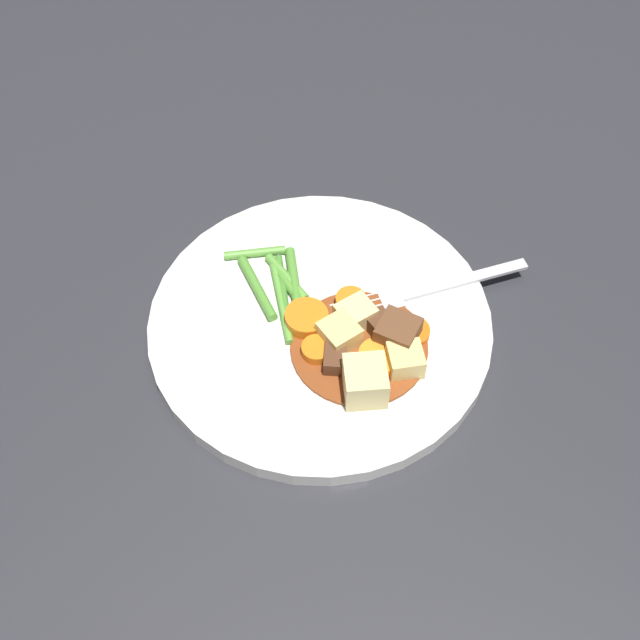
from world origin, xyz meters
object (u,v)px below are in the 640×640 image
at_px(dinner_plate, 320,325).
at_px(potato_chunk_1, 405,360).
at_px(carrot_slice_3, 351,303).
at_px(meat_chunk_0, 335,359).
at_px(meat_chunk_2, 398,334).
at_px(potato_chunk_0, 339,335).
at_px(potato_chunk_3, 355,316).
at_px(carrot_slice_2, 379,359).
at_px(potato_chunk_2, 365,381).
at_px(meat_chunk_1, 381,327).
at_px(carrot_slice_1, 412,332).
at_px(carrot_slice_0, 307,319).
at_px(fork, 425,290).
at_px(carrot_slice_4, 317,351).

bearing_deg(dinner_plate, potato_chunk_1, 6.71).
xyz_separation_m(dinner_plate, carrot_slice_3, (0.01, 0.03, 0.01)).
height_order(meat_chunk_0, meat_chunk_2, meat_chunk_2).
height_order(potato_chunk_0, potato_chunk_3, same).
xyz_separation_m(carrot_slice_2, potato_chunk_3, (-0.04, 0.02, 0.01)).
relative_size(carrot_slice_2, potato_chunk_1, 1.27).
xyz_separation_m(potato_chunk_0, potato_chunk_2, (0.04, -0.02, 0.00)).
height_order(potato_chunk_2, meat_chunk_1, potato_chunk_2).
distance_m(carrot_slice_1, meat_chunk_1, 0.03).
relative_size(carrot_slice_1, meat_chunk_0, 1.11).
height_order(dinner_plate, carrot_slice_0, carrot_slice_0).
bearing_deg(carrot_slice_0, potato_chunk_1, 13.10).
bearing_deg(meat_chunk_2, dinner_plate, -158.51).
distance_m(potato_chunk_2, fork, 0.11).
bearing_deg(carrot_slice_2, potato_chunk_1, 29.35).
relative_size(carrot_slice_2, meat_chunk_2, 1.11).
height_order(carrot_slice_0, carrot_slice_2, carrot_slice_0).
height_order(carrot_slice_4, meat_chunk_1, meat_chunk_1).
relative_size(meat_chunk_0, fork, 0.16).
xyz_separation_m(potato_chunk_1, fork, (-0.03, 0.07, -0.01)).
relative_size(dinner_plate, potato_chunk_3, 9.99).
height_order(meat_chunk_1, meat_chunk_2, meat_chunk_2).
bearing_deg(carrot_slice_0, fork, 60.63).
xyz_separation_m(potato_chunk_0, meat_chunk_2, (0.03, 0.03, 0.00)).
relative_size(potato_chunk_3, fork, 0.18).
relative_size(potato_chunk_0, meat_chunk_0, 1.11).
height_order(carrot_slice_0, potato_chunk_3, potato_chunk_3).
xyz_separation_m(carrot_slice_4, fork, (0.03, 0.11, -0.00)).
xyz_separation_m(carrot_slice_3, potato_chunk_2, (0.06, -0.05, 0.01)).
height_order(carrot_slice_2, potato_chunk_1, potato_chunk_1).
bearing_deg(fork, meat_chunk_0, -94.41).
relative_size(carrot_slice_0, potato_chunk_3, 1.25).
distance_m(carrot_slice_2, potato_chunk_2, 0.03).
height_order(potato_chunk_2, potato_chunk_3, potato_chunk_2).
bearing_deg(carrot_slice_3, fork, 56.81).
distance_m(potato_chunk_3, meat_chunk_2, 0.04).
height_order(carrot_slice_4, fork, carrot_slice_4).
relative_size(carrot_slice_3, potato_chunk_2, 0.73).
xyz_separation_m(carrot_slice_1, fork, (-0.02, 0.04, -0.00)).
xyz_separation_m(carrot_slice_2, potato_chunk_0, (-0.04, -0.01, 0.01)).
xyz_separation_m(carrot_slice_0, potato_chunk_2, (0.08, -0.02, 0.01)).
height_order(potato_chunk_0, meat_chunk_1, potato_chunk_0).
bearing_deg(fork, carrot_slice_1, -65.19).
relative_size(potato_chunk_0, potato_chunk_1, 1.06).
height_order(potato_chunk_3, meat_chunk_2, meat_chunk_2).
height_order(carrot_slice_2, meat_chunk_1, meat_chunk_1).
bearing_deg(carrot_slice_1, meat_chunk_1, -140.66).
bearing_deg(potato_chunk_0, carrot_slice_4, -105.86).
distance_m(potato_chunk_1, potato_chunk_3, 0.06).
xyz_separation_m(carrot_slice_3, meat_chunk_0, (0.03, -0.05, 0.00)).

